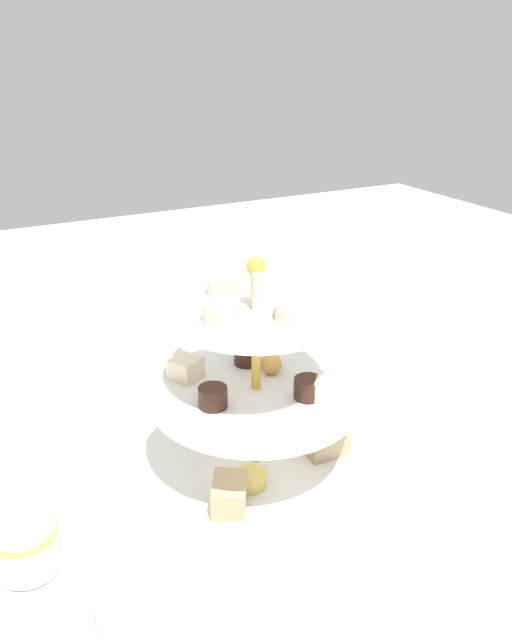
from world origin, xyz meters
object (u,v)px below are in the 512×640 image
object	(u,v)px
water_glass_tall_right	(205,332)
butter_knife_left	(450,403)
water_glass_short_left	(137,608)
teacup_with_saucer	(27,551)
tiered_serving_stand	(256,406)
butter_knife_right	(17,442)

from	to	relation	value
water_glass_tall_right	butter_knife_left	distance (m)	0.36
water_glass_short_left	teacup_with_saucer	size ratio (longest dim) A/B	0.84
water_glass_short_left	tiered_serving_stand	bearing A→B (deg)	129.98
tiered_serving_stand	water_glass_short_left	size ratio (longest dim) A/B	3.71
tiered_serving_stand	butter_knife_left	world-z (taller)	tiered_serving_stand
water_glass_short_left	butter_knife_left	distance (m)	0.51
water_glass_tall_right	teacup_with_saucer	distance (m)	0.41
teacup_with_saucer	butter_knife_right	xyz separation A→B (m)	(-0.22, 0.02, -0.02)
water_glass_tall_right	butter_knife_left	size ratio (longest dim) A/B	0.74
tiered_serving_stand	water_glass_short_left	world-z (taller)	tiered_serving_stand
tiered_serving_stand	teacup_with_saucer	bearing A→B (deg)	-81.06
butter_knife_left	teacup_with_saucer	bearing A→B (deg)	99.42
butter_knife_right	tiered_serving_stand	bearing A→B (deg)	81.64
tiered_serving_stand	water_glass_short_left	xyz separation A→B (m)	(0.16, -0.19, -0.04)
tiered_serving_stand	water_glass_tall_right	size ratio (longest dim) A/B	2.23
tiered_serving_stand	teacup_with_saucer	xyz separation A→B (m)	(0.04, -0.25, -0.06)
teacup_with_saucer	butter_knife_right	bearing A→B (deg)	175.30
water_glass_tall_right	butter_knife_right	world-z (taller)	water_glass_tall_right
butter_knife_left	butter_knife_right	size ratio (longest dim) A/B	1.00
butter_knife_left	butter_knife_right	xyz separation A→B (m)	(-0.18, -0.53, 0.00)
butter_knife_right	water_glass_tall_right	bearing A→B (deg)	131.61
tiered_serving_stand	butter_knife_left	size ratio (longest dim) A/B	1.65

